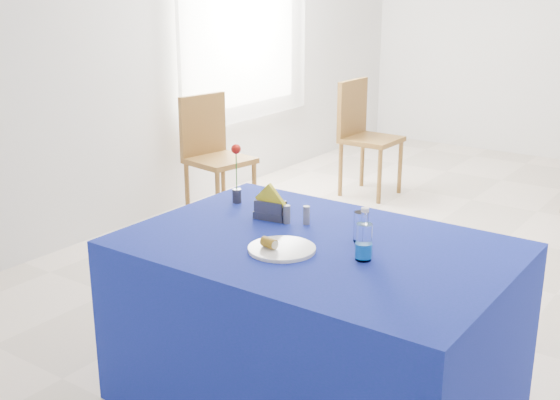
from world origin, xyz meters
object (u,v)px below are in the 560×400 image
at_px(chair_win_a, 212,149).
at_px(chair_win_b, 363,129).
at_px(blue_table, 315,324).
at_px(plate, 282,249).
at_px(water_bottle, 364,243).

height_order(chair_win_a, chair_win_b, chair_win_b).
height_order(blue_table, chair_win_a, chair_win_a).
relative_size(chair_win_a, chair_win_b, 0.98).
bearing_deg(chair_win_a, blue_table, -120.26).
distance_m(plate, blue_table, 0.42).
distance_m(plate, water_bottle, 0.34).
bearing_deg(water_bottle, plate, -161.79).
bearing_deg(blue_table, water_bottle, -12.60).
bearing_deg(blue_table, chair_win_b, 115.38).
xyz_separation_m(plate, chair_win_b, (-1.35, 3.14, -0.19)).
relative_size(plate, water_bottle, 1.29).
distance_m(blue_table, chair_win_b, 3.31).
xyz_separation_m(plate, chair_win_a, (-1.98, 1.87, -0.21)).
bearing_deg(plate, chair_win_a, 136.63).
height_order(blue_table, chair_win_b, chair_win_b).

